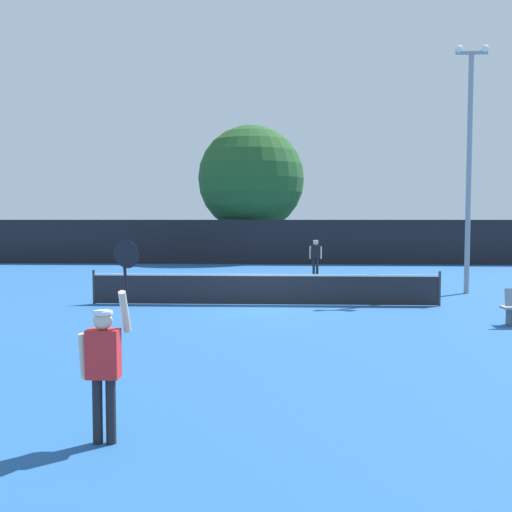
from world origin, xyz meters
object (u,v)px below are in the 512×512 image
at_px(player_receiving, 316,254).
at_px(large_tree, 251,179).
at_px(parked_car_mid, 423,247).
at_px(tennis_ball, 254,299).
at_px(player_serving, 105,356).
at_px(light_pole, 469,154).
at_px(parked_car_near, 294,246).

distance_m(player_receiving, large_tree, 11.79).
distance_m(large_tree, parked_car_mid, 12.60).
relative_size(tennis_ball, large_tree, 0.01).
bearing_deg(player_receiving, player_serving, 79.99).
distance_m(light_pole, parked_car_mid, 19.89).
bearing_deg(tennis_ball, player_serving, -95.46).
bearing_deg(tennis_ball, parked_car_near, 85.51).
relative_size(player_serving, parked_car_near, 0.56).
xyz_separation_m(parked_car_near, parked_car_mid, (8.65, -1.20, 0.00)).
height_order(player_receiving, tennis_ball, player_receiving).
height_order(tennis_ball, large_tree, large_tree).
distance_m(player_receiving, parked_car_mid, 15.41).
distance_m(player_serving, parked_car_near, 35.24).
height_order(tennis_ball, light_pole, light_pole).
distance_m(tennis_ball, parked_car_near, 22.72).
relative_size(player_serving, tennis_ball, 35.69).
xyz_separation_m(tennis_ball, large_tree, (-1.05, 18.71, 5.14)).
relative_size(parked_car_near, parked_car_mid, 0.99).
distance_m(player_receiving, light_pole, 8.79).
xyz_separation_m(player_serving, large_tree, (0.14, 31.18, 4.13)).
height_order(player_serving, player_receiving, player_serving).
relative_size(light_pole, large_tree, 1.02).
bearing_deg(light_pole, parked_car_mid, 81.39).
bearing_deg(tennis_ball, light_pole, 16.40).
height_order(parked_car_near, parked_car_mid, same).
height_order(player_serving, parked_car_near, player_serving).
distance_m(parked_car_near, parked_car_mid, 8.74).
bearing_deg(light_pole, large_tree, 117.45).
relative_size(player_receiving, tennis_ball, 24.68).
bearing_deg(tennis_ball, player_receiving, 73.36).
bearing_deg(large_tree, parked_car_mid, 13.38).
bearing_deg(player_serving, tennis_ball, 84.54).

